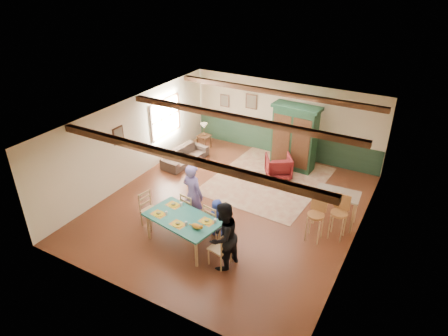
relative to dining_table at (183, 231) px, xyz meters
The scene contains 35 objects.
floor 2.10m from the dining_table, 83.45° to the left, with size 8.00×8.00×0.00m, color #4C2215.
wall_back 6.13m from the dining_table, 87.77° to the left, with size 7.00×0.02×2.70m, color beige.
wall_left 3.97m from the dining_table, 147.92° to the left, with size 0.02×8.00×2.70m, color beige.
wall_right 4.37m from the dining_table, 28.72° to the left, with size 0.02×8.00×2.70m, color beige.
ceiling 3.10m from the dining_table, 83.45° to the left, with size 7.00×8.00×0.02m, color white.
wainscot_back 6.03m from the dining_table, 87.77° to the left, with size 6.95×0.03×0.90m, color #1E3826.
ceiling_beam_front 2.25m from the dining_table, 47.13° to the right, with size 6.95×0.16×0.16m, color #321B0D.
ceiling_beam_mid 3.31m from the dining_table, 84.51° to the left, with size 6.95×0.16×0.16m, color #321B0D.
ceiling_beam_back 5.52m from the dining_table, 87.33° to the left, with size 6.95×0.16×0.16m, color #321B0D.
window_left 5.08m from the dining_table, 130.81° to the left, with size 0.06×1.60×1.30m, color white, non-canonical shape.
picture_left_wall 3.80m from the dining_table, 155.90° to the left, with size 0.04×0.42×0.52m, color gray, non-canonical shape.
picture_back_a 6.27m from the dining_table, 100.04° to the left, with size 0.45×0.04×0.55m, color gray, non-canonical shape.
picture_back_b 6.52m from the dining_table, 109.79° to the left, with size 0.38×0.04×0.48m, color gray, non-canonical shape.
dining_table is the anchor object (origin of this frame).
dining_chair_far_left 0.86m from the dining_table, 109.15° to the left, with size 0.44×0.46×0.99m, color tan, non-canonical shape.
dining_chair_far_right 0.86m from the dining_table, 51.04° to the left, with size 0.44×0.46×0.99m, color tan, non-canonical shape.
dining_chair_end_left 1.20m from the dining_table, behind, with size 0.44×0.46×0.99m, color tan, non-canonical shape.
dining_chair_end_right 1.20m from the dining_table, ahead, with size 0.44×0.46×0.99m, color tan, non-canonical shape.
person_man 1.06m from the dining_table, 106.66° to the left, with size 0.65×0.43×1.79m, color #725FA4.
person_woman 1.38m from the dining_table, ahead, with size 0.83×0.65×1.71m, color black.
person_child 0.94m from the dining_table, 53.53° to the left, with size 0.51×0.33×1.04m, color #263A9B.
cat 0.75m from the dining_table, 20.21° to the right, with size 0.37×0.15×0.19m, color orange, non-canonical shape.
place_setting_near_left 0.77m from the dining_table, 165.46° to the right, with size 0.42×0.31×0.11m, color gold, non-canonical shape.
place_setting_near_center 0.52m from the dining_table, 78.10° to the right, with size 0.42×0.31×0.11m, color gold, non-canonical shape.
place_setting_far_left 0.77m from the dining_table, 145.65° to the left, with size 0.42×0.31×0.11m, color gold, non-canonical shape.
place_setting_far_right 0.77m from the dining_table, 14.54° to the left, with size 0.42×0.31×0.11m, color gold, non-canonical shape.
area_rug 4.06m from the dining_table, 81.74° to the left, with size 3.28×3.89×0.01m, color #C3B68D.
armoire 5.36m from the dining_table, 79.93° to the left, with size 1.58×0.63×2.23m, color black.
armchair 4.47m from the dining_table, 80.38° to the left, with size 0.79×0.82×0.74m, color #430D11.
sofa 4.48m from the dining_table, 123.62° to the left, with size 1.84×0.72×0.54m, color #382B23.
end_table 5.66m from the dining_table, 116.41° to the left, with size 0.43×0.43×0.52m, color #321B0D, non-canonical shape.
table_lamp 5.67m from the dining_table, 116.41° to the left, with size 0.27×0.27×0.48m, color beige, non-canonical shape.
counter_table 4.11m from the dining_table, 41.61° to the left, with size 1.15×0.67×0.96m, color #C1AE96, non-canonical shape.
bar_stool_left 3.33m from the dining_table, 32.12° to the left, with size 0.43×0.47×1.20m, color #B07844, non-canonical shape.
bar_stool_right 3.94m from the dining_table, 32.96° to the left, with size 0.42×0.47×1.20m, color #B07844, non-canonical shape.
Camera 1 is at (4.59, -8.57, 6.50)m, focal length 32.00 mm.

